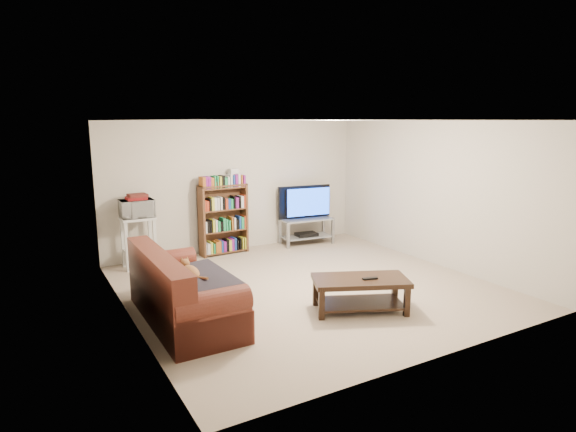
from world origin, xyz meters
TOP-DOWN VIEW (x-y plane):
  - floor at (0.00, 0.00)m, footprint 5.00×5.00m
  - ceiling at (0.00, 0.00)m, footprint 5.00×5.00m
  - wall_back at (0.00, 2.50)m, footprint 5.00×0.00m
  - wall_front at (0.00, -2.50)m, footprint 5.00×0.00m
  - wall_left at (-2.50, 0.00)m, footprint 0.00×5.00m
  - wall_right at (2.50, 0.00)m, footprint 0.00×5.00m
  - sofa at (-2.00, -0.28)m, footprint 0.90×2.04m
  - blanket at (-1.82, -0.42)m, footprint 0.88×1.09m
  - cat at (-1.83, -0.23)m, footprint 0.22×0.56m
  - coffee_table at (0.11, -1.10)m, footprint 1.33×1.03m
  - remote at (0.18, -1.19)m, footprint 0.20×0.10m
  - tv_stand at (1.32, 2.15)m, footprint 1.07×0.57m
  - television at (1.32, 2.15)m, footprint 1.11×0.26m
  - dvd_player at (1.32, 2.15)m, footprint 0.44×0.33m
  - bookshelf at (-0.37, 2.30)m, footprint 0.89×0.32m
  - shelf_clutter at (-0.27, 2.32)m, footprint 0.65×0.22m
  - microwave_stand at (-1.91, 2.19)m, footprint 0.53×0.39m
  - microwave at (-1.91, 2.19)m, footprint 0.53×0.36m
  - game_boxes at (-1.91, 2.19)m, footprint 0.31×0.27m

SIDE VIEW (x-z plane):
  - floor at x=0.00m, z-range 0.00..0.00m
  - dvd_player at x=1.32m, z-range 0.16..0.22m
  - coffee_table at x=0.11m, z-range 0.09..0.52m
  - sofa at x=-2.00m, z-range -0.13..0.75m
  - tv_stand at x=1.32m, z-range 0.09..0.60m
  - remote at x=0.18m, z-range 0.43..0.46m
  - blanket at x=-1.82m, z-range 0.43..0.61m
  - microwave_stand at x=-1.91m, z-range 0.12..0.97m
  - cat at x=-1.83m, z-range 0.50..0.66m
  - bookshelf at x=-0.37m, z-range 0.02..1.29m
  - television at x=1.32m, z-range 0.51..1.15m
  - microwave at x=-1.91m, z-range 0.85..1.14m
  - game_boxes at x=-1.91m, z-range 1.14..1.19m
  - wall_back at x=0.00m, z-range -1.30..3.70m
  - wall_front at x=0.00m, z-range -1.30..3.70m
  - wall_left at x=-2.50m, z-range -1.30..3.70m
  - wall_right at x=2.50m, z-range -1.30..3.70m
  - shelf_clutter at x=-0.27m, z-range 1.24..1.52m
  - ceiling at x=0.00m, z-range 2.40..2.40m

